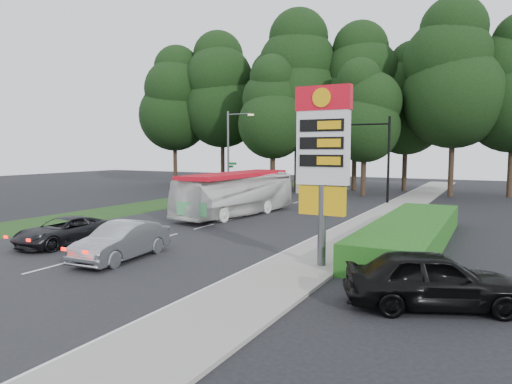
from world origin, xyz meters
The scene contains 22 objects.
ground centered at (0.00, 0.00, 0.00)m, with size 120.00×120.00×0.00m, color black.
road_surface centered at (0.00, 12.00, 0.01)m, with size 14.00×80.00×0.02m, color black.
sidewalk_right centered at (8.50, 12.00, 0.06)m, with size 3.00×80.00×0.12m, color gray.
grass_verge_left centered at (-9.50, 18.00, 0.01)m, with size 5.00×50.00×0.02m, color #193814.
hedge centered at (11.50, 8.00, 0.60)m, with size 3.00×14.00×1.20m, color #185416.
gas_station_pylon centered at (9.20, 1.99, 4.45)m, with size 2.10×0.45×6.85m.
traffic_signal_mast centered at (5.68, 24.00, 4.67)m, with size 6.10×0.35×7.20m.
streetlight_signs centered at (-6.99, 22.01, 4.44)m, with size 2.75×0.98×8.00m.
monument centered at (-2.00, 30.00, 5.10)m, with size 3.00×3.00×10.05m.
tree_far_west centered at (-22.00, 33.00, 10.68)m, with size 8.96×8.96×17.60m.
tree_west_mid centered at (-16.00, 35.00, 11.69)m, with size 9.80×9.80×19.25m.
tree_west_near centered at (-10.00, 37.00, 10.02)m, with size 8.40×8.40×16.50m.
tree_center_left centered at (-5.00, 33.00, 12.02)m, with size 10.08×10.08×19.80m.
tree_center_right centered at (1.00, 35.00, 11.02)m, with size 9.24×9.24×18.15m.
tree_east_near centered at (6.00, 37.00, 9.68)m, with size 8.12×8.12×15.95m.
tree_east_mid centered at (11.00, 33.00, 11.35)m, with size 9.52×9.52×18.70m.
tree_monument_left centered at (-6.00, 29.00, 8.68)m, with size 7.28×7.28×14.30m.
tree_monument_right centered at (3.50, 29.50, 8.01)m, with size 6.72×6.72×13.20m.
transit_bus centered at (-0.63, 12.35, 1.47)m, with size 2.47×10.55×2.94m, color white.
sedan_silver centered at (1.50, -0.56, 0.77)m, with size 1.62×4.66×1.53m, color #97999D.
suv_charcoal centered at (-3.01, 0.30, 0.66)m, with size 2.18×4.72×1.31m, color black.
parked_car_black centered at (13.50, -0.68, 0.84)m, with size 1.98×4.93×1.68m, color black.
Camera 1 is at (15.01, -14.22, 4.52)m, focal length 32.00 mm.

